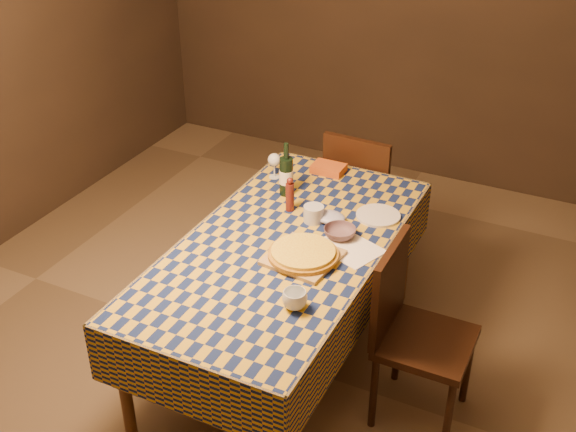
{
  "coord_description": "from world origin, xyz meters",
  "views": [
    {
      "loc": [
        1.32,
        -2.63,
        2.69
      ],
      "look_at": [
        0.0,
        0.05,
        0.9
      ],
      "focal_mm": 45.0,
      "sensor_mm": 36.0,
      "label": 1
    }
  ],
  "objects": [
    {
      "name": "white_plate",
      "position": [
        0.33,
        0.45,
        0.78
      ],
      "size": [
        0.25,
        0.25,
        0.01
      ],
      "primitive_type": "cylinder",
      "rotation": [
        0.0,
        0.0,
        -0.08
      ],
      "color": "silver",
      "rests_on": "dining_table"
    },
    {
      "name": "chair_right",
      "position": [
        0.67,
        -0.03,
        0.52
      ],
      "size": [
        0.43,
        0.42,
        0.93
      ],
      "color": "black",
      "rests_on": "ground"
    },
    {
      "name": "chair_far",
      "position": [
        0.0,
        1.08,
        0.52
      ],
      "size": [
        0.44,
        0.44,
        0.93
      ],
      "color": "black",
      "rests_on": "ground"
    },
    {
      "name": "room",
      "position": [
        0.0,
        0.0,
        1.35
      ],
      "size": [
        5.0,
        5.1,
        2.7
      ],
      "color": "brown",
      "rests_on": "ground"
    },
    {
      "name": "wine_bottle",
      "position": [
        -0.21,
        0.45,
        0.88
      ],
      "size": [
        0.1,
        0.1,
        0.3
      ],
      "color": "black",
      "rests_on": "dining_table"
    },
    {
      "name": "deli_tub",
      "position": [
        0.04,
        0.26,
        0.81
      ],
      "size": [
        0.11,
        0.11,
        0.09
      ],
      "primitive_type": "cylinder",
      "rotation": [
        0.0,
        0.0,
        -0.09
      ],
      "color": "#B9BEC0",
      "rests_on": "dining_table"
    },
    {
      "name": "wine_glass",
      "position": [
        -0.36,
        0.6,
        0.87
      ],
      "size": [
        0.07,
        0.07,
        0.15
      ],
      "color": "silver",
      "rests_on": "dining_table"
    },
    {
      "name": "cutting_board",
      "position": [
        0.14,
        -0.08,
        0.78
      ],
      "size": [
        0.34,
        0.34,
        0.02
      ],
      "primitive_type": "cube",
      "rotation": [
        0.0,
        0.0,
        -0.11
      ],
      "color": "tan",
      "rests_on": "dining_table"
    },
    {
      "name": "flour_bag",
      "position": [
        0.12,
        0.29,
        0.79
      ],
      "size": [
        0.19,
        0.17,
        0.05
      ],
      "primitive_type": "ellipsoid",
      "rotation": [
        0.0,
        0.0,
        -0.29
      ],
      "color": "#9BA1C6",
      "rests_on": "dining_table"
    },
    {
      "name": "bowl",
      "position": [
        0.22,
        0.18,
        0.79
      ],
      "size": [
        0.19,
        0.19,
        0.05
      ],
      "primitive_type": "imported",
      "rotation": [
        0.0,
        0.0,
        0.24
      ],
      "color": "#5E464F",
      "rests_on": "dining_table"
    },
    {
      "name": "takeout_container",
      "position": [
        -0.1,
        0.79,
        0.79
      ],
      "size": [
        0.18,
        0.13,
        0.05
      ],
      "primitive_type": "cube",
      "rotation": [
        0.0,
        0.0,
        0.0
      ],
      "color": "#B74D18",
      "rests_on": "dining_table"
    },
    {
      "name": "tumbler",
      "position": [
        0.27,
        -0.43,
        0.81
      ],
      "size": [
        0.11,
        0.11,
        0.08
      ],
      "primitive_type": "imported",
      "rotation": [
        0.0,
        0.0,
        -0.04
      ],
      "color": "silver",
      "rests_on": "dining_table"
    },
    {
      "name": "pepper_mill",
      "position": [
        -0.12,
        0.31,
        0.86
      ],
      "size": [
        0.05,
        0.05,
        0.19
      ],
      "color": "#4D1712",
      "rests_on": "dining_table"
    },
    {
      "name": "dining_table",
      "position": [
        0.0,
        0.0,
        0.69
      ],
      "size": [
        0.94,
        1.84,
        0.77
      ],
      "color": "brown",
      "rests_on": "ground"
    },
    {
      "name": "flour_patch",
      "position": [
        0.3,
        0.1,
        0.77
      ],
      "size": [
        0.36,
        0.32,
        0.0
      ],
      "primitive_type": "cube",
      "rotation": [
        0.0,
        0.0,
        -0.37
      ],
      "color": "white",
      "rests_on": "dining_table"
    },
    {
      "name": "pizza",
      "position": [
        0.14,
        -0.08,
        0.81
      ],
      "size": [
        0.39,
        0.39,
        0.03
      ],
      "color": "#996719",
      "rests_on": "cutting_board"
    }
  ]
}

